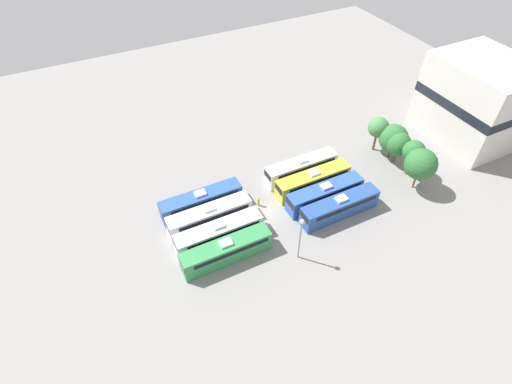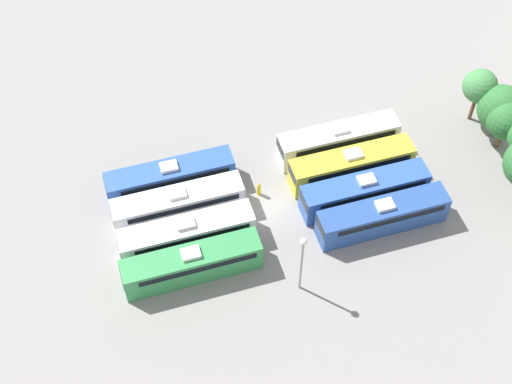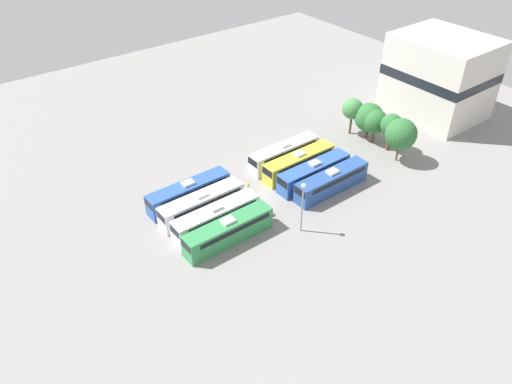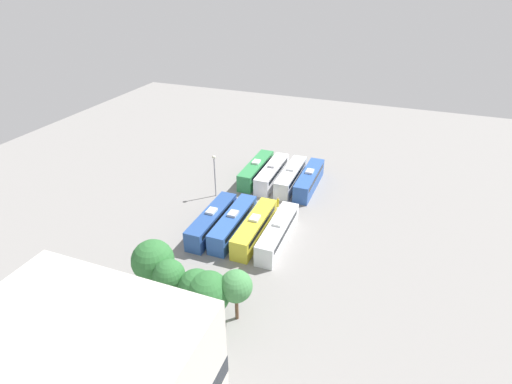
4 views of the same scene
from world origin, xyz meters
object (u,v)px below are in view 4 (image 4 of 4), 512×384
object	(u,v)px
bus_3	(256,170)
bus_1	(291,176)
bus_4	(278,232)
tree_4	(153,261)
tree_0	(236,286)
bus_0	(309,180)
light_pole	(214,169)
worker_person	(278,202)
tree_2	(196,288)
bus_7	(212,220)
bus_2	(272,173)
bus_6	(233,223)
tree_3	(169,276)
bus_5	(255,227)
tree_1	(208,293)

from	to	relation	value
bus_3	bus_1	bearing A→B (deg)	177.20
bus_4	tree_4	distance (m)	17.65
tree_0	bus_0	bearing A→B (deg)	-89.89
light_pole	tree_0	bearing A→B (deg)	120.68
bus_4	worker_person	bearing A→B (deg)	-72.02
bus_4	tree_2	world-z (taller)	tree_2
bus_7	worker_person	distance (m)	11.74
bus_2	light_pole	distance (m)	11.24
bus_0	bus_6	size ratio (longest dim) A/B	1.00
bus_6	worker_person	size ratio (longest dim) A/B	7.39
bus_6	tree_2	size ratio (longest dim) A/B	2.10
bus_7	tree_2	size ratio (longest dim) A/B	2.10
bus_4	light_pole	bearing A→B (deg)	-32.49
worker_person	tree_0	distance (m)	24.17
bus_1	tree_3	world-z (taller)	tree_3
bus_1	bus_7	bearing A→B (deg)	69.08
bus_7	bus_5	bearing A→B (deg)	-175.78
bus_1	bus_2	distance (m)	3.43
tree_1	tree_3	world-z (taller)	tree_3
bus_4	bus_6	world-z (taller)	same
bus_7	tree_0	bearing A→B (deg)	125.05
light_pole	bus_2	bearing A→B (deg)	-131.34
bus_3	light_pole	size ratio (longest dim) A/B	1.64
bus_0	light_pole	distance (m)	16.29
bus_6	tree_0	world-z (taller)	tree_0
bus_4	tree_0	size ratio (longest dim) A/B	1.91
bus_2	bus_7	size ratio (longest dim) A/B	1.00
light_pole	tree_1	distance (m)	26.91
bus_0	bus_2	distance (m)	6.68
bus_1	light_pole	distance (m)	13.65
bus_3	bus_6	xyz separation A→B (m)	(-3.05, 17.09, 0.00)
bus_0	tree_4	size ratio (longest dim) A/B	1.72
bus_5	bus_7	world-z (taller)	same
worker_person	tree_3	distance (m)	25.20
bus_1	bus_4	world-z (taller)	same
bus_4	tree_0	distance (m)	14.91
light_pole	bus_5	bearing A→B (deg)	139.66
bus_1	bus_4	bearing A→B (deg)	100.54
bus_2	bus_3	bearing A→B (deg)	-5.50
bus_2	bus_3	size ratio (longest dim) A/B	1.00
bus_2	tree_4	bearing A→B (deg)	83.44
bus_7	tree_1	xyz separation A→B (m)	(-7.21, 15.26, 2.04)
bus_2	worker_person	size ratio (longest dim) A/B	7.39
tree_0	bus_1	bearing A→B (deg)	-83.97
bus_1	worker_person	world-z (taller)	bus_1
tree_3	bus_4	bearing A→B (deg)	-114.85
light_pole	bus_7	bearing A→B (deg)	113.13
worker_person	tree_1	world-z (taller)	tree_1
tree_0	tree_4	bearing A→B (deg)	-2.54
bus_7	tree_0	size ratio (longest dim) A/B	1.91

